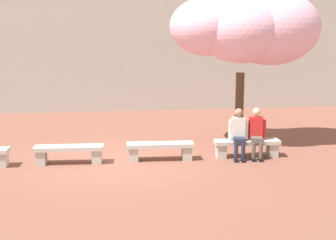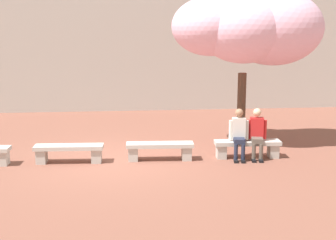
# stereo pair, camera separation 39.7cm
# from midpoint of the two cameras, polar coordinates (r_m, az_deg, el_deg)

# --- Properties ---
(ground_plane) EXTENTS (100.00, 100.00, 0.00)m
(ground_plane) POSITION_cam_midpoint_polar(r_m,az_deg,el_deg) (11.94, -7.38, -5.07)
(ground_plane) COLOR brown
(stone_bench_near_west) EXTENTS (1.72, 0.51, 0.45)m
(stone_bench_near_west) POSITION_cam_midpoint_polar(r_m,az_deg,el_deg) (11.91, -12.92, -3.81)
(stone_bench_near_west) COLOR #BCB7AD
(stone_bench_near_west) RESTS_ON ground
(stone_bench_center) EXTENTS (1.72, 0.51, 0.45)m
(stone_bench_center) POSITION_cam_midpoint_polar(r_m,az_deg,el_deg) (11.92, -1.91, -3.52)
(stone_bench_center) COLOR #BCB7AD
(stone_bench_center) RESTS_ON ground
(stone_bench_near_east) EXTENTS (1.72, 0.51, 0.45)m
(stone_bench_near_east) POSITION_cam_midpoint_polar(r_m,az_deg,el_deg) (12.35, 8.69, -3.12)
(stone_bench_near_east) COLOR #BCB7AD
(stone_bench_near_east) RESTS_ON ground
(person_seated_left) EXTENTS (0.50, 0.72, 1.29)m
(person_seated_left) POSITION_cam_midpoint_polar(r_m,az_deg,el_deg) (12.14, 7.69, -1.41)
(person_seated_left) COLOR black
(person_seated_left) RESTS_ON ground
(person_seated_right) EXTENTS (0.50, 0.73, 1.29)m
(person_seated_right) POSITION_cam_midpoint_polar(r_m,az_deg,el_deg) (12.28, 9.81, -1.33)
(person_seated_right) COLOR black
(person_seated_right) RESTS_ON ground
(cherry_tree_main) EXTENTS (4.23, 2.59, 4.36)m
(cherry_tree_main) POSITION_cam_midpoint_polar(r_m,az_deg,el_deg) (13.43, 8.63, 10.98)
(cherry_tree_main) COLOR #513828
(cherry_tree_main) RESTS_ON ground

